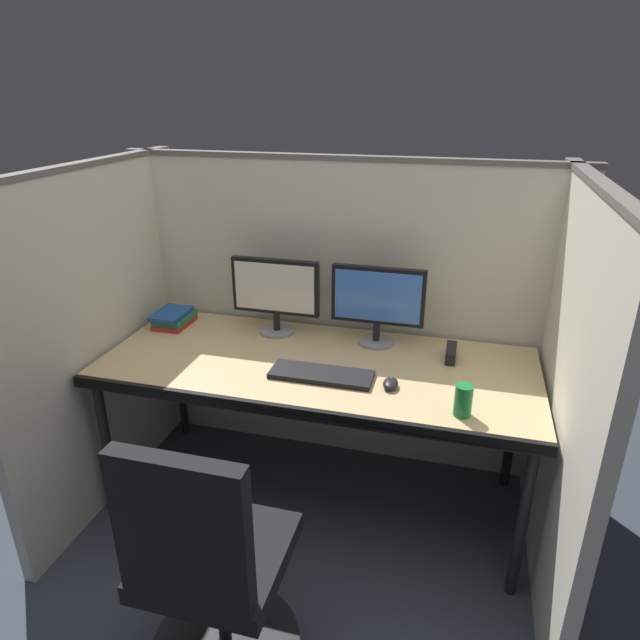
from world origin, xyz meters
The scene contains 13 objects.
ground_plane centered at (0.00, 0.00, 0.00)m, with size 8.00×8.00×0.00m, color #383F4C.
cubicle_partition_rear centered at (0.00, 0.74, 0.79)m, with size 2.21×0.06×1.57m.
cubicle_partition_left centered at (-0.99, 0.20, 0.79)m, with size 0.06×1.41×1.57m.
cubicle_partition_right centered at (0.99, 0.20, 0.79)m, with size 0.06×1.41×1.57m.
desk centered at (0.00, 0.29, 0.69)m, with size 1.90×0.80×0.74m.
office_chair centered at (-0.09, -0.63, 0.36)m, with size 0.52×0.52×0.97m.
monitor_left centered at (-0.28, 0.56, 0.96)m, with size 0.43×0.17×0.37m.
monitor_right centered at (0.22, 0.56, 0.96)m, with size 0.43×0.17×0.37m.
keyboard_main centered at (0.05, 0.17, 0.75)m, with size 0.43×0.15×0.02m, color black.
computer_mouse centered at (0.35, 0.16, 0.76)m, with size 0.06×0.10×0.04m.
red_stapler centered at (0.57, 0.48, 0.77)m, with size 0.04×0.15×0.06m, color black.
book_stack centered at (-0.82, 0.52, 0.78)m, with size 0.16×0.22×0.07m.
soda_can centered at (0.63, 0.02, 0.80)m, with size 0.07×0.07×0.12m, color #197233.
Camera 1 is at (0.58, -1.81, 1.86)m, focal length 31.27 mm.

